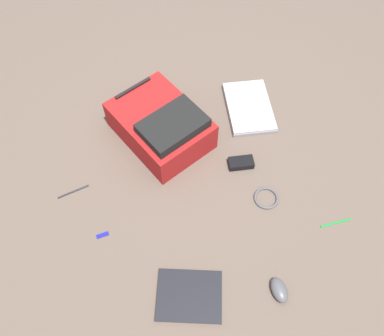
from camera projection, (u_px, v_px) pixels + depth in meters
name	position (u px, v px, depth m)	size (l,w,h in m)	color
ground_plane	(199.00, 177.00, 1.86)	(4.03, 4.03, 0.00)	brown
backpack	(162.00, 126.00, 1.91)	(0.56, 0.51, 0.21)	maroon
laptop	(249.00, 107.00, 2.07)	(0.36, 0.25, 0.03)	#929296
book_comic	(189.00, 296.00, 1.57)	(0.26, 0.30, 0.02)	silver
computer_mouse	(279.00, 290.00, 1.57)	(0.06, 0.10, 0.04)	#4C4C51
cable_coil	(266.00, 198.00, 1.80)	(0.11, 0.11, 0.01)	#4C4C51
power_brick	(241.00, 163.00, 1.89)	(0.06, 0.12, 0.03)	black
pen_black	(336.00, 223.00, 1.74)	(0.01, 0.01, 0.14)	#198C33
pen_blue	(73.00, 191.00, 1.82)	(0.01, 0.01, 0.15)	black
usb_stick	(103.00, 235.00, 1.71)	(0.02, 0.05, 0.01)	#191999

